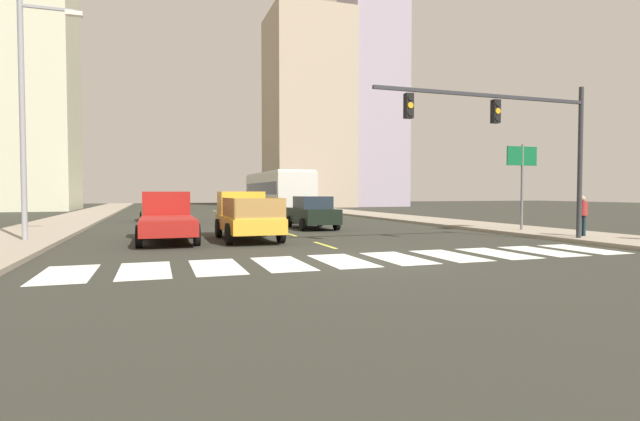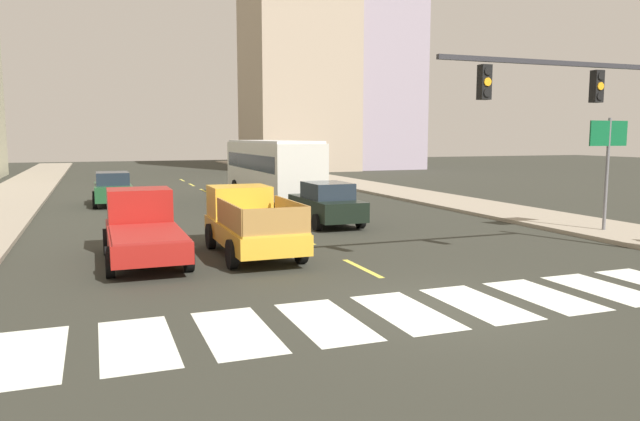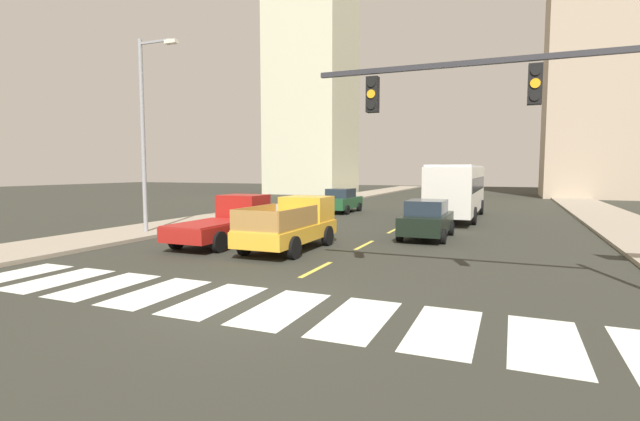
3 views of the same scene
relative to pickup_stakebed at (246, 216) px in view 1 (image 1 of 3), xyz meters
name	(u,v)px [view 1 (image 1 of 3)]	position (x,y,z in m)	size (l,w,h in m)	color
ground_plane	(371,259)	(2.33, -7.19, -0.94)	(160.00, 160.00, 0.00)	#2F3028
sidewalk_right	(408,218)	(13.48, 10.81, -0.86)	(3.85, 110.00, 0.15)	gray
sidewalk_left	(56,225)	(-8.83, 10.81, -0.86)	(3.85, 110.00, 0.15)	gray
crosswalk_stripe_0	(66,274)	(-5.53, -7.19, -0.93)	(1.23, 2.85, 0.01)	white
crosswalk_stripe_1	(145,270)	(-3.79, -7.19, -0.93)	(1.23, 2.85, 0.01)	white
crosswalk_stripe_2	(216,267)	(-2.04, -7.19, -0.93)	(1.23, 2.85, 0.01)	white
crosswalk_stripe_3	(282,264)	(-0.29, -7.19, -0.93)	(1.23, 2.85, 0.01)	white
crosswalk_stripe_4	(342,261)	(1.45, -7.19, -0.93)	(1.23, 2.85, 0.01)	white
crosswalk_stripe_5	(398,258)	(3.20, -7.19, -0.93)	(1.23, 2.85, 0.01)	white
crosswalk_stripe_6	(449,256)	(4.95, -7.19, -0.93)	(1.23, 2.85, 0.01)	white
crosswalk_stripe_7	(497,253)	(6.69, -7.19, -0.93)	(1.23, 2.85, 0.01)	white
crosswalk_stripe_8	(541,251)	(8.44, -7.19, -0.93)	(1.23, 2.85, 0.01)	white
crosswalk_stripe_9	(582,249)	(10.18, -7.19, -0.93)	(1.23, 2.85, 0.01)	white
lane_dash_0	(325,245)	(2.33, -3.19, -0.93)	(0.16, 2.40, 0.01)	#DBCF47
lane_dash_1	(289,234)	(2.33, 1.81, -0.93)	(0.16, 2.40, 0.01)	#DBCF47
lane_dash_2	(266,227)	(2.33, 6.81, -0.93)	(0.16, 2.40, 0.01)	#DBCF47
lane_dash_3	(250,222)	(2.33, 11.81, -0.93)	(0.16, 2.40, 0.01)	#DBCF47
lane_dash_4	(237,218)	(2.33, 16.81, -0.93)	(0.16, 2.40, 0.01)	#DBCF47
lane_dash_5	(228,215)	(2.33, 21.81, -0.93)	(0.16, 2.40, 0.01)	#DBCF47
lane_dash_6	(221,213)	(2.33, 26.81, -0.93)	(0.16, 2.40, 0.01)	#DBCF47
lane_dash_7	(215,211)	(2.33, 31.81, -0.93)	(0.16, 2.40, 0.01)	#DBCF47
pickup_stakebed	(246,216)	(0.00, 0.00, 0.00)	(2.18, 5.20, 1.96)	gold
pickup_dark	(167,218)	(-3.10, 0.14, -0.02)	(2.18, 5.20, 1.96)	maroon
city_bus	(277,192)	(4.66, 13.75, 1.02)	(2.72, 10.80, 3.32)	silver
sedan_mid	(312,213)	(4.34, 4.64, -0.08)	(2.02, 4.40, 1.72)	black
sedan_far	(156,208)	(-3.48, 14.99, -0.08)	(2.02, 4.40, 1.72)	#1D4D29
traffic_signal_gantry	(521,131)	(9.30, -5.16, 3.26)	(8.93, 0.27, 6.00)	#2D2D33
direction_sign_green	(522,169)	(12.98, -1.05, 2.10)	(1.70, 0.12, 4.20)	slate
streetlight_left	(27,110)	(-7.99, 0.81, 4.03)	(2.20, 0.28, 9.00)	gray
pedestrian_walking	(582,212)	(12.90, -4.62, 0.18)	(0.53, 0.34, 1.64)	#192B2E
tower_tall_centre	(373,61)	(25.32, 42.47, 19.30)	(7.82, 7.69, 40.47)	#9D90A0
block_mid_left	(25,53)	(-16.53, 39.76, 15.85)	(9.45, 10.23, 33.57)	beige
block_mid_right	(308,111)	(16.00, 42.97, 11.91)	(10.40, 10.36, 25.68)	tan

